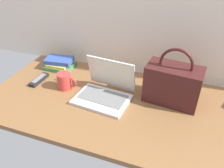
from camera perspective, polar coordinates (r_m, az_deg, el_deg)
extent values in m
cube|color=brown|center=(1.32, 2.38, -5.39)|extent=(1.60, 0.76, 0.03)
cube|color=silver|center=(1.32, -2.59, -3.90)|extent=(0.33, 0.25, 0.02)
cube|color=slate|center=(1.33, -2.31, -3.19)|extent=(0.28, 0.16, 0.00)
cube|color=silver|center=(1.36, -0.19, 2.69)|extent=(0.30, 0.08, 0.20)
cube|color=beige|center=(1.35, -0.29, 2.62)|extent=(0.27, 0.06, 0.17)
cylinder|color=red|center=(1.44, -11.86, 0.77)|extent=(0.09, 0.09, 0.10)
torus|color=red|center=(1.42, -10.14, 0.41)|extent=(0.07, 0.01, 0.07)
cylinder|color=brown|center=(1.42, -12.06, 2.32)|extent=(0.08, 0.08, 0.00)
cube|color=black|center=(1.57, -17.83, 1.03)|extent=(0.05, 0.16, 0.02)
cube|color=slate|center=(1.57, -17.91, 1.41)|extent=(0.04, 0.12, 0.00)
cube|color=#3F1919|center=(1.31, 14.97, -0.15)|extent=(0.32, 0.19, 0.22)
torus|color=#3F1919|center=(1.25, 15.82, 4.85)|extent=(0.18, 0.04, 0.18)
cube|color=#3F7F4C|center=(1.69, -12.94, 4.40)|extent=(0.20, 0.16, 0.03)
cube|color=#D8BF4C|center=(1.68, -13.03, 5.07)|extent=(0.16, 0.15, 0.02)
cube|color=#334C99|center=(1.67, -13.14, 5.81)|extent=(0.20, 0.14, 0.03)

